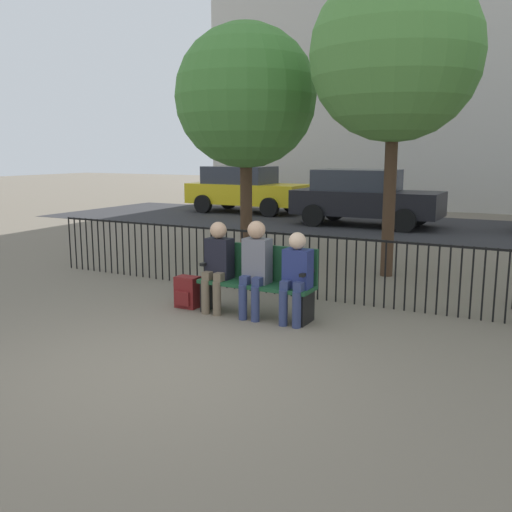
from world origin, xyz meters
The scene contains 12 objects.
ground_plane centered at (0.00, 0.00, 0.00)m, with size 80.00×80.00×0.00m, color #706656.
park_bench centered at (0.00, 2.18, 0.49)m, with size 1.55×0.45×0.92m.
seated_person_0 centered at (-0.55, 2.05, 0.69)m, with size 0.34×0.39×1.22m.
seated_person_1 centered at (0.02, 2.06, 0.71)m, with size 0.34×0.39×1.26m.
seated_person_2 centered at (0.59, 2.05, 0.65)m, with size 0.34×0.39×1.15m.
backpack centered at (-1.04, 2.03, 0.21)m, with size 0.32×0.26×0.43m.
fence_railing centered at (-0.02, 3.27, 0.56)m, with size 9.01×0.03×0.95m.
tree_0 centered at (-2.26, 5.93, 3.19)m, with size 2.82×2.82×4.62m.
tree_2 centered at (0.85, 5.35, 3.67)m, with size 2.82×2.82×5.09m.
street_surface centered at (0.00, 12.00, 0.00)m, with size 24.00×6.00×0.01m.
parked_car_1 centered at (-6.40, 13.37, 0.84)m, with size 4.20×1.94×1.62m.
parked_car_2 centered at (-1.59, 11.77, 0.84)m, with size 4.20×1.94×1.62m.
Camera 1 is at (3.38, -4.28, 2.12)m, focal length 40.00 mm.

